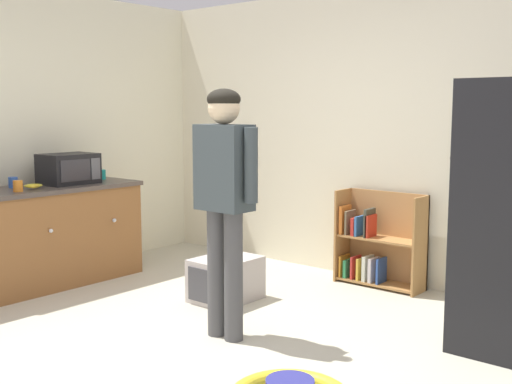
# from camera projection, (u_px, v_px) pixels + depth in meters

# --- Properties ---
(ground_plane) EXTENTS (12.00, 12.00, 0.00)m
(ground_plane) POSITION_uv_depth(u_px,v_px,m) (204.00, 349.00, 4.25)
(ground_plane) COLOR beige
(ground_plane) RESTS_ON ground
(back_wall) EXTENTS (5.20, 0.06, 2.70)m
(back_wall) POSITION_uv_depth(u_px,v_px,m) (381.00, 135.00, 5.84)
(back_wall) COLOR #EDE6C7
(back_wall) RESTS_ON ground
(left_side_wall) EXTENTS (0.06, 2.99, 2.70)m
(left_side_wall) POSITION_uv_depth(u_px,v_px,m) (72.00, 133.00, 6.37)
(left_side_wall) COLOR #EEEACA
(left_side_wall) RESTS_ON ground
(kitchen_counter) EXTENTS (0.65, 2.03, 0.90)m
(kitchen_counter) POSITION_uv_depth(u_px,v_px,m) (32.00, 238.00, 5.65)
(kitchen_counter) COLOR brown
(kitchen_counter) RESTS_ON ground
(bookshelf) EXTENTS (0.80, 0.28, 0.85)m
(bookshelf) POSITION_uv_depth(u_px,v_px,m) (377.00, 244.00, 5.78)
(bookshelf) COLOR #B37E45
(bookshelf) RESTS_ON ground
(standing_person) EXTENTS (0.57, 0.23, 1.73)m
(standing_person) POSITION_uv_depth(u_px,v_px,m) (224.00, 189.00, 4.34)
(standing_person) COLOR #4C4C4D
(standing_person) RESTS_ON ground
(pet_carrier) EXTENTS (0.42, 0.55, 0.36)m
(pet_carrier) POSITION_uv_depth(u_px,v_px,m) (226.00, 279.00, 5.32)
(pet_carrier) COLOR beige
(pet_carrier) RESTS_ON ground
(microwave) EXTENTS (0.37, 0.48, 0.28)m
(microwave) POSITION_uv_depth(u_px,v_px,m) (69.00, 169.00, 5.89)
(microwave) COLOR black
(microwave) RESTS_ON kitchen_counter
(banana_bunch) EXTENTS (0.15, 0.16, 0.04)m
(banana_bunch) POSITION_uv_depth(u_px,v_px,m) (34.00, 186.00, 5.51)
(banana_bunch) COLOR #D9D241
(banana_bunch) RESTS_ON kitchen_counter
(teal_cup) EXTENTS (0.08, 0.08, 0.09)m
(teal_cup) POSITION_uv_depth(u_px,v_px,m) (102.00, 175.00, 6.27)
(teal_cup) COLOR teal
(teal_cup) RESTS_ON kitchen_counter
(blue_cup) EXTENTS (0.08, 0.08, 0.09)m
(blue_cup) POSITION_uv_depth(u_px,v_px,m) (13.00, 182.00, 5.61)
(blue_cup) COLOR blue
(blue_cup) RESTS_ON kitchen_counter
(orange_cup) EXTENTS (0.08, 0.08, 0.09)m
(orange_cup) POSITION_uv_depth(u_px,v_px,m) (18.00, 186.00, 5.34)
(orange_cup) COLOR orange
(orange_cup) RESTS_ON kitchen_counter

